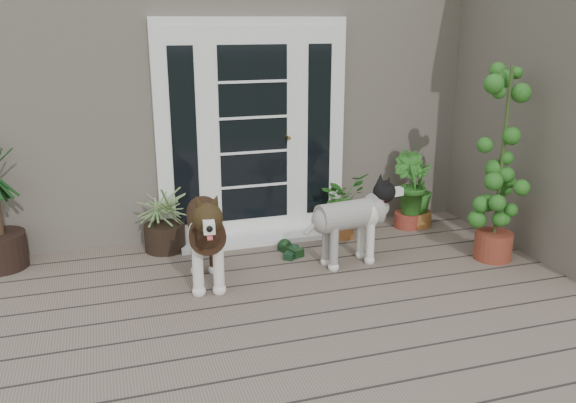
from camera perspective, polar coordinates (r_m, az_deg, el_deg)
name	(u,v)px	position (r m, az deg, el deg)	size (l,w,h in m)	color
deck	(358,338)	(4.42, 6.66, -12.81)	(6.20, 4.60, 0.12)	#6B5B4C
house_main	(228,76)	(7.93, -5.71, 11.85)	(7.40, 4.00, 3.10)	#665E54
door_unit	(253,130)	(5.95, -3.39, 6.77)	(1.90, 0.14, 2.15)	white
door_step	(259,237)	(6.04, -2.76, -3.41)	(1.60, 0.40, 0.05)	white
brindle_dog	(206,241)	(4.97, -7.83, -3.71)	(0.40, 0.92, 0.77)	#392214
white_dog	(349,228)	(5.37, 5.84, -2.55)	(0.35, 0.82, 0.68)	silver
spider_plant	(164,216)	(5.78, -11.75, -1.33)	(0.65, 0.65, 0.69)	#8CA968
herb_a	(343,209)	(6.04, 5.22, -0.74)	(0.46, 0.46, 0.59)	#224E16
herb_b	(408,200)	(6.43, 11.39, 0.11)	(0.40, 0.40, 0.59)	#1F5117
herb_c	(418,202)	(6.51, 12.28, 0.00)	(0.35, 0.35, 0.54)	#23611B
sapling	(502,163)	(5.62, 19.71, 3.46)	(0.53, 0.53, 1.81)	#1A5819
clog_left	(291,249)	(5.67, 0.27, -4.53)	(0.15, 0.32, 0.10)	black
clog_right	(292,253)	(5.60, 0.36, -4.90)	(0.12, 0.26, 0.08)	black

